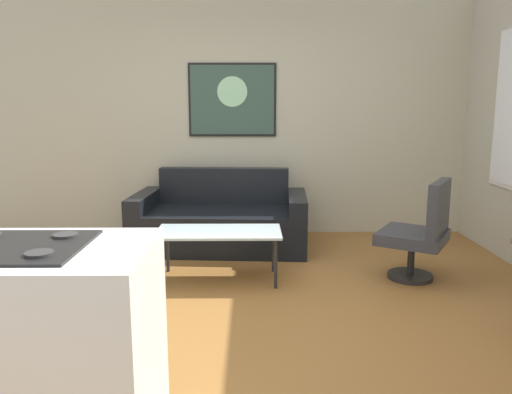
# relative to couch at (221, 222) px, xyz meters

# --- Properties ---
(ground) EXTENTS (6.40, 6.40, 0.04)m
(ground) POSITION_rel_couch_xyz_m (0.20, -1.78, -0.29)
(ground) COLOR brown
(back_wall) EXTENTS (6.40, 0.05, 2.80)m
(back_wall) POSITION_rel_couch_xyz_m (0.20, 0.64, 1.13)
(back_wall) COLOR #B4B196
(back_wall) RESTS_ON ground
(couch) EXTENTS (1.85, 1.05, 0.81)m
(couch) POSITION_rel_couch_xyz_m (0.00, 0.00, 0.00)
(couch) COLOR black
(couch) RESTS_ON ground
(coffee_table) EXTENTS (1.07, 0.51, 0.44)m
(coffee_table) POSITION_rel_couch_xyz_m (0.05, -1.05, 0.13)
(coffee_table) COLOR silver
(coffee_table) RESTS_ON ground
(armchair) EXTENTS (0.74, 0.75, 0.88)m
(armchair) POSITION_rel_couch_xyz_m (1.78, -1.07, 0.16)
(armchair) COLOR black
(armchair) RESTS_ON ground
(wall_painting) EXTENTS (1.00, 0.03, 0.82)m
(wall_painting) POSITION_rel_couch_xyz_m (0.11, 0.60, 1.29)
(wall_painting) COLOR black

